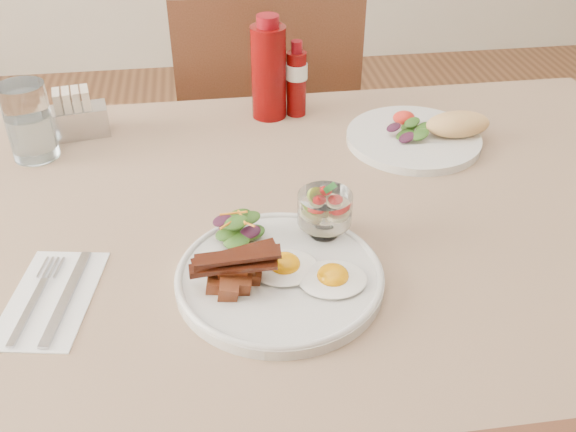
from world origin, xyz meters
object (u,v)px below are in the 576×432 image
(chair_far, at_px, (266,140))
(hot_sauce_bottle, at_px, (296,80))
(table, at_px, (309,258))
(water_glass, at_px, (30,126))
(ketchup_bottle, at_px, (269,71))
(second_plate, at_px, (424,134))
(fruit_cup, at_px, (325,209))
(main_plate, at_px, (280,278))
(sugar_caddy, at_px, (78,116))

(chair_far, relative_size, hot_sauce_bottle, 6.21)
(table, bearing_deg, water_glass, 151.32)
(chair_far, bearing_deg, ketchup_bottle, -94.20)
(second_plate, xyz_separation_m, water_glass, (-0.70, 0.05, 0.04))
(fruit_cup, bearing_deg, table, 95.22)
(main_plate, bearing_deg, hot_sauce_bottle, 78.80)
(table, height_order, main_plate, main_plate)
(table, relative_size, ketchup_bottle, 6.65)
(ketchup_bottle, bearing_deg, sugar_caddy, -175.20)
(fruit_cup, bearing_deg, ketchup_bottle, 94.04)
(sugar_caddy, bearing_deg, hot_sauce_bottle, -5.69)
(table, xyz_separation_m, second_plate, (0.25, 0.20, 0.11))
(main_plate, height_order, water_glass, water_glass)
(ketchup_bottle, bearing_deg, table, -86.20)
(main_plate, relative_size, sugar_caddy, 2.61)
(table, distance_m, sugar_caddy, 0.51)
(main_plate, distance_m, fruit_cup, 0.12)
(fruit_cup, relative_size, second_plate, 0.29)
(chair_far, relative_size, water_glass, 6.85)
(main_plate, height_order, sugar_caddy, sugar_caddy)
(table, xyz_separation_m, chair_far, (0.00, 0.66, -0.14))
(fruit_cup, relative_size, sugar_caddy, 0.73)
(chair_far, distance_m, second_plate, 0.58)
(ketchup_bottle, bearing_deg, hot_sauce_bottle, -0.68)
(ketchup_bottle, bearing_deg, second_plate, -28.94)
(table, distance_m, main_plate, 0.19)
(table, height_order, hot_sauce_bottle, hot_sauce_bottle)
(second_plate, height_order, water_glass, water_glass)
(chair_far, bearing_deg, water_glass, -137.40)
(table, relative_size, fruit_cup, 16.91)
(second_plate, xyz_separation_m, ketchup_bottle, (-0.27, 0.15, 0.08))
(water_glass, bearing_deg, table, -28.68)
(chair_far, distance_m, ketchup_bottle, 0.45)
(chair_far, xyz_separation_m, main_plate, (-0.07, -0.82, 0.24))
(hot_sauce_bottle, bearing_deg, water_glass, -168.25)
(hot_sauce_bottle, bearing_deg, main_plate, -101.20)
(second_plate, height_order, hot_sauce_bottle, hot_sauce_bottle)
(main_plate, height_order, fruit_cup, fruit_cup)
(chair_far, height_order, fruit_cup, chair_far)
(second_plate, height_order, ketchup_bottle, ketchup_bottle)
(second_plate, bearing_deg, chair_far, 117.93)
(sugar_caddy, relative_size, water_glass, 0.79)
(fruit_cup, bearing_deg, sugar_caddy, 134.88)
(main_plate, bearing_deg, sugar_caddy, 123.75)
(hot_sauce_bottle, xyz_separation_m, water_glass, (-0.48, -0.10, -0.01))
(chair_far, xyz_separation_m, water_glass, (-0.45, -0.42, 0.29))
(main_plate, xyz_separation_m, fruit_cup, (0.08, 0.08, 0.05))
(fruit_cup, relative_size, water_glass, 0.58)
(second_plate, relative_size, water_glass, 1.97)
(table, bearing_deg, fruit_cup, -84.78)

